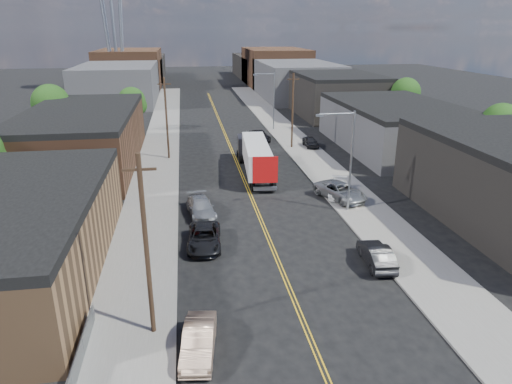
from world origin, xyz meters
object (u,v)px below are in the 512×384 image
object	(u,v)px
semi_truck	(254,154)
car_left_c	(204,238)
car_left_d	(201,208)
car_right_oncoming	(376,255)
car_left_b	(199,341)
car_right_lot_c	(310,142)
car_right_lot_b	(339,189)
car_right_lot_a	(340,191)
car_ahead_truck	(259,136)

from	to	relation	value
semi_truck	car_left_c	world-z (taller)	semi_truck
semi_truck	car_left_d	distance (m)	13.55
car_left_c	car_right_oncoming	bearing A→B (deg)	-18.23
car_left_c	car_left_d	xyz separation A→B (m)	(0.00, 6.05, 0.02)
car_left_b	car_right_lot_c	distance (m)	43.12
car_left_c	car_right_lot_c	bearing A→B (deg)	63.98
car_left_d	car_right_lot_b	xyz separation A→B (m)	(13.38, 2.74, 0.07)
car_right_lot_b	car_left_d	bearing A→B (deg)	-148.80
car_right_lot_a	car_ahead_truck	world-z (taller)	car_right_lot_a
car_right_oncoming	car_right_lot_c	world-z (taller)	car_right_oncoming
car_ahead_truck	car_left_d	bearing A→B (deg)	-113.34
car_left_b	car_ahead_truck	bearing A→B (deg)	84.37
car_right_lot_a	car_left_c	bearing A→B (deg)	-171.79
car_right_lot_a	car_right_lot_b	world-z (taller)	car_right_lot_a
car_right_lot_b	car_right_lot_c	distance (m)	19.20
semi_truck	car_right_oncoming	distance (m)	23.10
car_left_c	car_right_oncoming	distance (m)	12.49
car_left_b	car_right_lot_a	distance (m)	24.21
car_right_lot_a	car_right_lot_b	xyz separation A→B (m)	(0.18, 1.02, -0.11)
car_left_d	car_right_lot_b	bearing A→B (deg)	4.38
car_left_d	semi_truck	bearing A→B (deg)	53.99
car_right_lot_b	car_right_lot_c	bearing A→B (deg)	102.48
car_right_oncoming	car_right_lot_c	distance (m)	32.74
car_ahead_truck	car_left_b	bearing A→B (deg)	-106.78
car_left_d	car_right_lot_c	world-z (taller)	car_left_d
semi_truck	car_left_b	bearing A→B (deg)	-99.78
semi_truck	car_left_d	xyz separation A→B (m)	(-6.50, -11.81, -1.40)
car_left_b	car_right_lot_b	xyz separation A→B (m)	(14.23, 20.74, 0.09)
car_left_b	car_ahead_truck	distance (m)	45.86
semi_truck	car_right_lot_a	distance (m)	12.18
car_left_c	car_ahead_truck	size ratio (longest dim) A/B	0.98
car_right_lot_a	car_right_lot_b	bearing A→B (deg)	57.53
car_right_oncoming	car_right_lot_c	size ratio (longest dim) A/B	1.15
semi_truck	car_left_c	distance (m)	19.06
car_left_d	car_right_lot_a	distance (m)	13.31
car_left_c	car_right_lot_c	world-z (taller)	car_right_lot_c
car_left_c	car_right_oncoming	xyz separation A→B (m)	(11.60, -4.63, 0.02)
car_left_b	car_left_c	distance (m)	11.98
car_left_b	car_left_d	bearing A→B (deg)	94.72
semi_truck	car_right_lot_a	xyz separation A→B (m)	(6.70, -10.09, -1.22)
car_right_lot_b	car_right_lot_c	xyz separation A→B (m)	(2.39, 19.05, 0.01)
car_left_b	car_right_oncoming	size ratio (longest dim) A/B	0.96
car_right_lot_c	semi_truck	bearing A→B (deg)	-133.59
car_left_d	car_right_oncoming	world-z (taller)	same
car_left_d	car_right_oncoming	xyz separation A→B (m)	(11.60, -10.68, -0.00)
car_left_b	car_right_lot_a	xyz separation A→B (m)	(14.05, 19.72, 0.21)
car_left_c	car_right_oncoming	size ratio (longest dim) A/B	1.15
car_right_lot_a	car_ahead_truck	distance (m)	25.24
car_ahead_truck	car_right_lot_a	bearing A→B (deg)	-85.31
car_right_lot_c	car_ahead_truck	distance (m)	7.96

